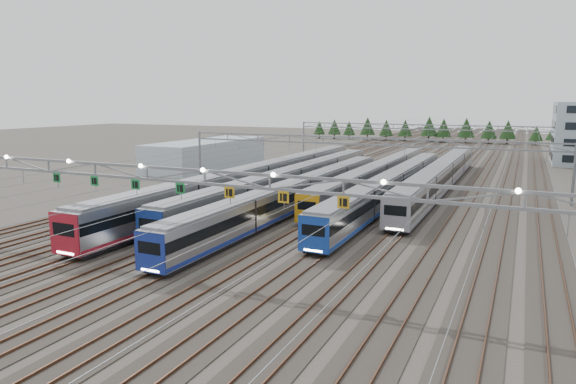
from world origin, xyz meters
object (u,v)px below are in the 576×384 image
at_px(train_f, 442,175).
at_px(west_shed, 207,154).
at_px(train_d, 378,175).
at_px(train_e, 392,186).
at_px(train_c, 300,193).
at_px(train_b, 291,181).
at_px(gantry_mid, 359,147).
at_px(gantry_far, 418,131).
at_px(train_a, 259,179).
at_px(gantry_near, 203,180).

height_order(train_f, west_shed, west_shed).
bearing_deg(train_d, train_e, -64.46).
bearing_deg(train_c, train_e, 47.32).
xyz_separation_m(train_b, train_f, (18.00, 14.99, 0.04)).
distance_m(gantry_mid, gantry_far, 45.00).
distance_m(train_a, train_b, 4.65).
distance_m(train_c, gantry_mid, 17.13).
relative_size(gantry_near, gantry_far, 1.00).
distance_m(train_e, train_f, 13.36).
xyz_separation_m(train_e, gantry_far, (-6.75, 51.66, 4.31)).
bearing_deg(train_b, train_e, 10.15).
distance_m(gantry_mid, west_shed, 37.61).
bearing_deg(gantry_mid, west_shed, 159.90).
distance_m(train_d, gantry_far, 42.53).
bearing_deg(train_b, train_c, -58.50).
relative_size(train_a, gantry_far, 1.19).
relative_size(train_c, gantry_near, 0.98).
bearing_deg(gantry_near, train_d, 86.93).
relative_size(train_c, train_f, 0.91).
distance_m(train_e, gantry_mid, 10.42).
height_order(train_a, west_shed, west_shed).
xyz_separation_m(train_e, train_f, (4.50, 12.57, 0.12)).
height_order(train_a, train_d, train_a).
height_order(train_a, train_b, train_a).
bearing_deg(train_e, gantry_far, 97.44).
xyz_separation_m(train_f, gantry_mid, (-11.25, -5.91, 4.19)).
xyz_separation_m(train_a, gantry_near, (11.20, -29.87, 4.75)).
relative_size(gantry_near, gantry_mid, 1.00).
relative_size(train_d, west_shed, 1.86).
distance_m(train_b, train_f, 23.42).
bearing_deg(train_b, west_shed, 142.30).
distance_m(gantry_near, west_shed, 63.70).
height_order(train_a, gantry_near, gantry_near).
bearing_deg(gantry_mid, train_a, -137.68).
distance_m(train_a, gantry_mid, 15.75).
height_order(train_d, train_f, train_f).
bearing_deg(gantry_far, train_a, -101.51).
height_order(train_a, gantry_mid, gantry_mid).
relative_size(train_d, train_e, 1.00).
height_order(train_a, train_f, train_a).
bearing_deg(gantry_near, gantry_mid, 89.93).
bearing_deg(train_d, gantry_far, 93.05).
bearing_deg(gantry_mid, train_e, -44.63).
relative_size(train_a, train_c, 1.21).
xyz_separation_m(train_c, train_f, (13.50, 22.33, 0.14)).
bearing_deg(gantry_near, west_shed, 123.52).
bearing_deg(gantry_far, west_shed, -137.55).
distance_m(train_c, train_e, 13.28).
height_order(train_b, train_f, train_f).
relative_size(train_b, train_f, 0.98).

